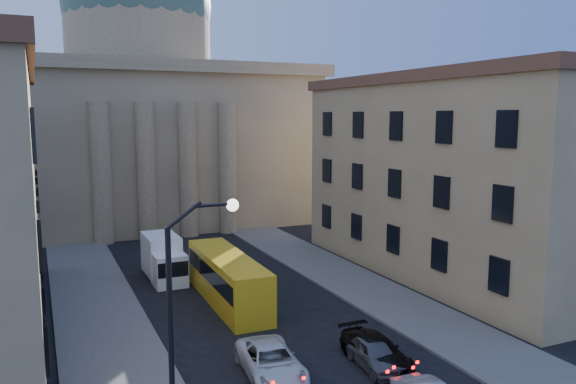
% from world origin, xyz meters
% --- Properties ---
extents(sidewalk_left, '(5.00, 60.00, 0.15)m').
position_xyz_m(sidewalk_left, '(-8.50, 18.00, 0.07)').
color(sidewalk_left, '#5B5853').
rests_on(sidewalk_left, ground).
extents(sidewalk_right, '(5.00, 60.00, 0.15)m').
position_xyz_m(sidewalk_right, '(8.50, 18.00, 0.07)').
color(sidewalk_right, '#5B5853').
rests_on(sidewalk_right, ground).
extents(church, '(68.02, 28.76, 36.60)m').
position_xyz_m(church, '(0.00, 55.47, 11.88)').
color(church, '#887153').
rests_on(church, ground).
extents(building_right, '(11.60, 26.60, 14.70)m').
position_xyz_m(building_right, '(17.00, 22.00, 7.42)').
color(building_right, tan).
rests_on(building_right, ground).
extents(street_lamp, '(2.62, 0.44, 8.83)m').
position_xyz_m(street_lamp, '(-6.97, 8.00, 5.29)').
color(street_lamp, black).
rests_on(street_lamp, ground).
extents(car_left_mid, '(2.93, 5.40, 1.44)m').
position_xyz_m(car_left_mid, '(-2.23, 11.71, 0.72)').
color(car_left_mid, silver).
rests_on(car_left_mid, ground).
extents(car_right_mid, '(1.90, 4.64, 1.35)m').
position_xyz_m(car_right_mid, '(2.81, 10.91, 0.67)').
color(car_right_mid, black).
rests_on(car_right_mid, ground).
extents(car_right_far, '(1.97, 4.11, 1.35)m').
position_xyz_m(car_right_far, '(2.54, 10.60, 0.68)').
color(car_right_far, '#4E4F54').
rests_on(car_right_far, ground).
extents(car_right_distant, '(1.98, 4.70, 1.51)m').
position_xyz_m(car_right_distant, '(0.80, 24.93, 0.75)').
color(car_right_distant, black).
rests_on(car_right_distant, ground).
extents(city_bus, '(2.70, 10.71, 3.00)m').
position_xyz_m(city_bus, '(-0.80, 22.30, 1.61)').
color(city_bus, gold).
rests_on(city_bus, ground).
extents(box_truck, '(2.30, 5.67, 3.10)m').
position_xyz_m(box_truck, '(-3.39, 29.04, 1.47)').
color(box_truck, white).
rests_on(box_truck, ground).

